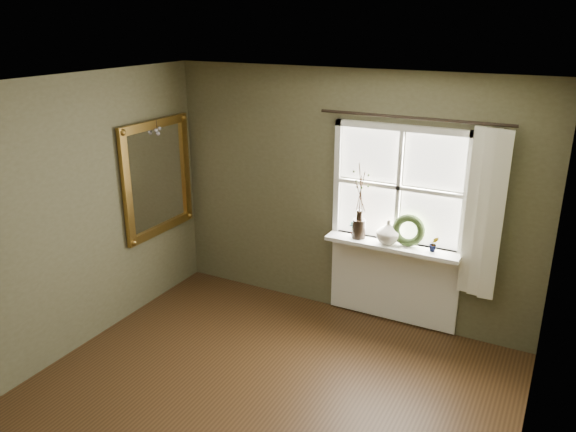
% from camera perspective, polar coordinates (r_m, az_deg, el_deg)
% --- Properties ---
extents(floor, '(4.50, 4.50, 0.00)m').
position_cam_1_polar(floor, '(4.72, -5.61, -21.00)').
color(floor, '#3E2713').
rests_on(floor, ground).
extents(ceiling, '(4.50, 4.50, 0.00)m').
position_cam_1_polar(ceiling, '(3.62, -6.99, 12.12)').
color(ceiling, silver).
rests_on(ceiling, ground).
extents(wall_back, '(4.00, 0.10, 2.60)m').
position_cam_1_polar(wall_back, '(5.90, 6.19, 2.11)').
color(wall_back, brown).
rests_on(wall_back, ground).
extents(wall_left, '(0.10, 4.50, 2.60)m').
position_cam_1_polar(wall_left, '(5.34, -24.89, -1.57)').
color(wall_left, brown).
rests_on(wall_left, ground).
extents(wall_right, '(0.10, 4.50, 2.60)m').
position_cam_1_polar(wall_right, '(3.44, 24.43, -13.17)').
color(wall_right, brown).
rests_on(wall_right, ground).
extents(window_frame, '(1.36, 0.06, 1.24)m').
position_cam_1_polar(window_frame, '(5.62, 11.21, 2.86)').
color(window_frame, white).
rests_on(window_frame, wall_back).
extents(window_sill, '(1.36, 0.26, 0.04)m').
position_cam_1_polar(window_sill, '(5.71, 10.51, -2.99)').
color(window_sill, white).
rests_on(window_sill, wall_back).
extents(window_apron, '(1.36, 0.04, 0.88)m').
position_cam_1_polar(window_apron, '(5.99, 10.57, -6.52)').
color(window_apron, white).
rests_on(window_apron, ground).
extents(dark_jug, '(0.14, 0.14, 0.20)m').
position_cam_1_polar(dark_jug, '(5.77, 7.22, -1.29)').
color(dark_jug, black).
rests_on(dark_jug, window_sill).
extents(cream_vase, '(0.28, 0.28, 0.24)m').
position_cam_1_polar(cream_vase, '(5.67, 10.12, -1.58)').
color(cream_vase, beige).
rests_on(cream_vase, window_sill).
extents(wreath, '(0.34, 0.18, 0.33)m').
position_cam_1_polar(wreath, '(5.66, 12.12, -1.76)').
color(wreath, '#2F411C').
rests_on(wreath, window_sill).
extents(potted_plant_left, '(0.11, 0.09, 0.17)m').
position_cam_1_polar(potted_plant_left, '(5.80, 6.64, -1.31)').
color(potted_plant_left, '#2F411C').
rests_on(potted_plant_left, window_sill).
extents(potted_plant_right, '(0.10, 0.09, 0.16)m').
position_cam_1_polar(potted_plant_right, '(5.58, 14.60, -2.76)').
color(potted_plant_right, '#2F411C').
rests_on(potted_plant_right, window_sill).
extents(curtain, '(0.36, 0.12, 1.59)m').
position_cam_1_polar(curtain, '(5.40, 19.35, 0.13)').
color(curtain, silver).
rests_on(curtain, wall_back).
extents(curtain_rod, '(1.84, 0.03, 0.03)m').
position_cam_1_polar(curtain_rod, '(5.38, 12.54, 9.71)').
color(curtain_rod, black).
rests_on(curtain_rod, wall_back).
extents(gilt_mirror, '(0.10, 1.06, 1.26)m').
position_cam_1_polar(gilt_mirror, '(6.29, -13.11, 3.84)').
color(gilt_mirror, white).
rests_on(gilt_mirror, wall_left).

